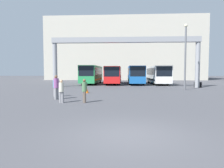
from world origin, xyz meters
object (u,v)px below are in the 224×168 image
pedestrian_mid_left (61,91)px  pedestrian_near_center (84,90)px  bus_slot_3 (157,74)px  lamp_post (185,54)px  bus_slot_2 (136,74)px  bus_slot_1 (114,74)px  traffic_cone (86,90)px  tire_stack (198,85)px  pedestrian_mid_right (56,87)px  pedestrian_near_right (55,87)px  bus_slot_0 (92,74)px

pedestrian_mid_left → pedestrian_near_center: bearing=9.1°
bus_slot_3 → lamp_post: size_ratio=1.54×
bus_slot_2 → pedestrian_mid_left: bearing=-106.3°
lamp_post → bus_slot_2: bearing=114.9°
bus_slot_1 → pedestrian_mid_left: (-2.43, -22.10, -0.87)m
traffic_cone → pedestrian_mid_left: bearing=-94.4°
bus_slot_3 → tire_stack: bearing=-61.7°
bus_slot_3 → traffic_cone: bearing=-121.3°
bus_slot_3 → pedestrian_near_center: (-8.56, -21.98, -0.89)m
pedestrian_mid_right → pedestrian_near_right: pedestrian_mid_right is taller
bus_slot_0 → bus_slot_3: bus_slot_0 is taller
bus_slot_2 → pedestrian_mid_right: 20.99m
tire_stack → lamp_post: size_ratio=0.14×
traffic_cone → pedestrian_near_right: bearing=-122.8°
bus_slot_1 → pedestrian_near_right: (-3.99, -18.91, -0.85)m
bus_slot_2 → pedestrian_near_center: bearing=-102.6°
pedestrian_mid_left → tire_stack: (14.24, 14.43, -0.48)m
pedestrian_mid_left → pedestrian_near_center: pedestrian_near_center is taller
bus_slot_2 → tire_stack: bus_slot_2 is taller
bus_slot_1 → pedestrian_mid_left: size_ratio=7.38×
bus_slot_1 → bus_slot_3: (7.66, 0.03, 0.04)m
lamp_post → pedestrian_near_right: bearing=-150.4°
pedestrian_mid_right → traffic_cone: bearing=-2.4°
pedestrian_near_center → traffic_cone: (-1.05, 6.20, -0.51)m
bus_slot_0 → pedestrian_mid_left: bus_slot_0 is taller
bus_slot_3 → lamp_post: (1.21, -11.63, 2.40)m
pedestrian_near_center → lamp_post: size_ratio=0.21×
bus_slot_3 → tire_stack: bus_slot_3 is taller
pedestrian_mid_left → lamp_post: lamp_post is taller
bus_slot_1 → bus_slot_3: size_ratio=0.99×
bus_slot_0 → bus_slot_2: 7.67m
bus_slot_0 → pedestrian_near_center: (2.93, -21.69, -0.94)m
pedestrian_mid_right → lamp_post: bearing=-39.9°
tire_stack → bus_slot_0: bearing=154.6°
traffic_cone → tire_stack: (13.75, 8.07, 0.02)m
bus_slot_1 → traffic_cone: 15.92m
bus_slot_2 → pedestrian_near_right: bearing=-113.3°
pedestrian_mid_right → lamp_post: 15.42m
bus_slot_1 → pedestrian_near_center: bearing=-92.4°
bus_slot_1 → traffic_cone: (-1.95, -15.74, -1.37)m
bus_slot_1 → lamp_post: (8.87, -11.60, 2.44)m
bus_slot_1 → pedestrian_mid_right: (-3.36, -20.44, -0.73)m
pedestrian_mid_right → traffic_cone: 4.94m
bus_slot_0 → lamp_post: size_ratio=1.46×
pedestrian_near_center → lamp_post: (9.77, 10.34, 3.29)m
bus_slot_0 → traffic_cone: bus_slot_0 is taller
bus_slot_2 → tire_stack: (7.98, -6.94, -1.39)m
bus_slot_0 → bus_slot_3: (11.49, 0.29, -0.05)m
pedestrian_mid_right → pedestrian_near_right: size_ratio=1.13×
pedestrian_near_right → tire_stack: size_ratio=1.56×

